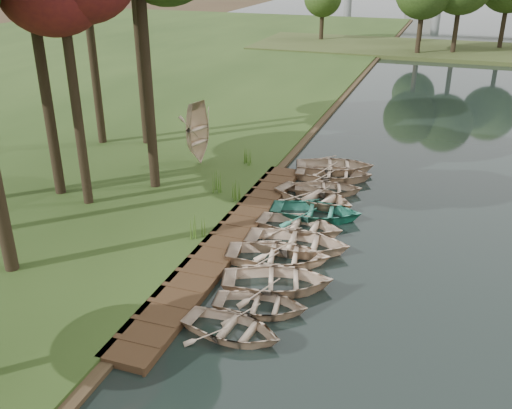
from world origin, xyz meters
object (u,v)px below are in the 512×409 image
(rowboat_0, at_px, (232,326))
(rowboat_2, at_px, (278,279))
(stored_rowboat, at_px, (199,157))
(rowboat_1, at_px, (261,303))
(boardwalk, at_px, (228,239))

(rowboat_0, height_order, rowboat_2, rowboat_2)
(rowboat_0, bearing_deg, stored_rowboat, 34.18)
(rowboat_1, xyz_separation_m, rowboat_2, (0.12, 1.45, 0.08))
(boardwalk, distance_m, rowboat_1, 4.93)
(stored_rowboat, bearing_deg, rowboat_0, -135.91)
(rowboat_2, xyz_separation_m, stored_rowboat, (-7.37, 9.79, 0.20))
(boardwalk, relative_size, rowboat_1, 5.30)
(boardwalk, xyz_separation_m, stored_rowboat, (-4.51, 7.16, 0.49))
(rowboat_2, bearing_deg, rowboat_1, 158.63)
(rowboat_0, relative_size, rowboat_1, 1.03)
(rowboat_0, relative_size, stored_rowboat, 0.94)
(rowboat_0, distance_m, stored_rowboat, 14.44)
(boardwalk, height_order, stored_rowboat, stored_rowboat)
(stored_rowboat, bearing_deg, boardwalk, -132.06)
(stored_rowboat, bearing_deg, rowboat_2, -127.30)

